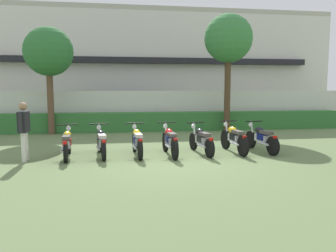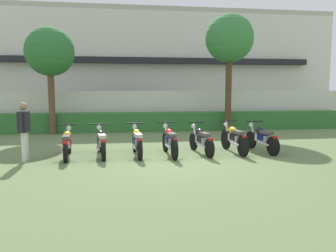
{
  "view_description": "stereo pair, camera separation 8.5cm",
  "coord_description": "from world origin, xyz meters",
  "px_view_note": "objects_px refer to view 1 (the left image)",
  "views": [
    {
      "loc": [
        -1.47,
        -8.84,
        1.99
      ],
      "look_at": [
        0.0,
        1.18,
        0.85
      ],
      "focal_mm": 34.99,
      "sensor_mm": 36.0,
      "label": 1
    },
    {
      "loc": [
        -1.39,
        -8.85,
        1.99
      ],
      "look_at": [
        0.0,
        1.18,
        0.85
      ],
      "focal_mm": 34.99,
      "sensor_mm": 36.0,
      "label": 2
    }
  ],
  "objects_px": {
    "tree_far_side": "(228,40)",
    "motorcycle_in_row_2": "(137,141)",
    "parked_car": "(117,108)",
    "inspector_person": "(24,127)",
    "motorcycle_in_row_3": "(170,141)",
    "tree_near_inspector": "(49,53)",
    "motorcycle_in_row_5": "(234,138)",
    "motorcycle_in_row_1": "(101,142)",
    "motorcycle_in_row_6": "(261,138)",
    "motorcycle_in_row_4": "(201,140)",
    "motorcycle_in_row_0": "(67,143)"
  },
  "relations": [
    {
      "from": "parked_car",
      "to": "motorcycle_in_row_1",
      "type": "height_order",
      "value": "parked_car"
    },
    {
      "from": "parked_car",
      "to": "motorcycle_in_row_3",
      "type": "xyz_separation_m",
      "value": [
        1.62,
        -8.81,
        -0.48
      ]
    },
    {
      "from": "motorcycle_in_row_2",
      "to": "motorcycle_in_row_1",
      "type": "bearing_deg",
      "value": 82.0
    },
    {
      "from": "motorcycle_in_row_4",
      "to": "tree_far_side",
      "type": "bearing_deg",
      "value": -34.41
    },
    {
      "from": "tree_far_side",
      "to": "motorcycle_in_row_6",
      "type": "bearing_deg",
      "value": -95.97
    },
    {
      "from": "motorcycle_in_row_3",
      "to": "inspector_person",
      "type": "xyz_separation_m",
      "value": [
        -4.1,
        -0.19,
        0.51
      ]
    },
    {
      "from": "tree_far_side",
      "to": "motorcycle_in_row_3",
      "type": "bearing_deg",
      "value": -124.19
    },
    {
      "from": "motorcycle_in_row_6",
      "to": "tree_near_inspector",
      "type": "bearing_deg",
      "value": 47.43
    },
    {
      "from": "motorcycle_in_row_2",
      "to": "motorcycle_in_row_4",
      "type": "xyz_separation_m",
      "value": [
        1.98,
        0.03,
        -0.01
      ]
    },
    {
      "from": "parked_car",
      "to": "inspector_person",
      "type": "distance_m",
      "value": 9.34
    },
    {
      "from": "tree_far_side",
      "to": "motorcycle_in_row_1",
      "type": "xyz_separation_m",
      "value": [
        -5.55,
        -4.99,
        -3.8
      ]
    },
    {
      "from": "parked_car",
      "to": "motorcycle_in_row_4",
      "type": "relative_size",
      "value": 2.44
    },
    {
      "from": "inspector_person",
      "to": "motorcycle_in_row_3",
      "type": "bearing_deg",
      "value": 2.68
    },
    {
      "from": "motorcycle_in_row_1",
      "to": "motorcycle_in_row_0",
      "type": "bearing_deg",
      "value": 86.3
    },
    {
      "from": "motorcycle_in_row_4",
      "to": "motorcycle_in_row_6",
      "type": "distance_m",
      "value": 1.98
    },
    {
      "from": "parked_car",
      "to": "motorcycle_in_row_3",
      "type": "bearing_deg",
      "value": -83.2
    },
    {
      "from": "motorcycle_in_row_5",
      "to": "motorcycle_in_row_1",
      "type": "bearing_deg",
      "value": 84.93
    },
    {
      "from": "motorcycle_in_row_4",
      "to": "inspector_person",
      "type": "xyz_separation_m",
      "value": [
        -5.1,
        -0.32,
        0.53
      ]
    },
    {
      "from": "tree_far_side",
      "to": "motorcycle_in_row_2",
      "type": "bearing_deg",
      "value": -131.54
    },
    {
      "from": "motorcycle_in_row_1",
      "to": "parked_car",
      "type": "bearing_deg",
      "value": -11.48
    },
    {
      "from": "tree_near_inspector",
      "to": "motorcycle_in_row_5",
      "type": "distance_m",
      "value": 8.96
    },
    {
      "from": "parked_car",
      "to": "tree_near_inspector",
      "type": "relative_size",
      "value": 0.99
    },
    {
      "from": "motorcycle_in_row_2",
      "to": "motorcycle_in_row_3",
      "type": "height_order",
      "value": "motorcycle_in_row_3"
    },
    {
      "from": "motorcycle_in_row_0",
      "to": "motorcycle_in_row_5",
      "type": "height_order",
      "value": "motorcycle_in_row_5"
    },
    {
      "from": "parked_car",
      "to": "tree_near_inspector",
      "type": "bearing_deg",
      "value": -133.75
    },
    {
      "from": "parked_car",
      "to": "motorcycle_in_row_4",
      "type": "bearing_deg",
      "value": -76.81
    },
    {
      "from": "tree_far_side",
      "to": "motorcycle_in_row_0",
      "type": "height_order",
      "value": "tree_far_side"
    },
    {
      "from": "motorcycle_in_row_1",
      "to": "inspector_person",
      "type": "height_order",
      "value": "inspector_person"
    },
    {
      "from": "motorcycle_in_row_3",
      "to": "motorcycle_in_row_4",
      "type": "relative_size",
      "value": 1.02
    },
    {
      "from": "tree_near_inspector",
      "to": "motorcycle_in_row_3",
      "type": "bearing_deg",
      "value": -50.24
    },
    {
      "from": "motorcycle_in_row_2",
      "to": "motorcycle_in_row_6",
      "type": "height_order",
      "value": "motorcycle_in_row_2"
    },
    {
      "from": "motorcycle_in_row_2",
      "to": "motorcycle_in_row_3",
      "type": "distance_m",
      "value": 0.98
    },
    {
      "from": "tree_near_inspector",
      "to": "motorcycle_in_row_4",
      "type": "bearing_deg",
      "value": -43.79
    },
    {
      "from": "inspector_person",
      "to": "motorcycle_in_row_1",
      "type": "bearing_deg",
      "value": 9.91
    },
    {
      "from": "motorcycle_in_row_0",
      "to": "tree_far_side",
      "type": "bearing_deg",
      "value": -56.81
    },
    {
      "from": "parked_car",
      "to": "inspector_person",
      "type": "xyz_separation_m",
      "value": [
        -2.48,
        -9.0,
        0.03
      ]
    },
    {
      "from": "motorcycle_in_row_5",
      "to": "motorcycle_in_row_4",
      "type": "bearing_deg",
      "value": 86.46
    },
    {
      "from": "tree_near_inspector",
      "to": "motorcycle_in_row_6",
      "type": "bearing_deg",
      "value": -35.02
    },
    {
      "from": "parked_car",
      "to": "motorcycle_in_row_5",
      "type": "relative_size",
      "value": 2.39
    },
    {
      "from": "tree_near_inspector",
      "to": "tree_far_side",
      "type": "xyz_separation_m",
      "value": [
        8.0,
        -0.24,
        0.68
      ]
    },
    {
      "from": "tree_far_side",
      "to": "motorcycle_in_row_3",
      "type": "xyz_separation_m",
      "value": [
        -3.5,
        -5.16,
        -3.79
      ]
    },
    {
      "from": "parked_car",
      "to": "motorcycle_in_row_3",
      "type": "relative_size",
      "value": 2.38
    },
    {
      "from": "parked_car",
      "to": "motorcycle_in_row_5",
      "type": "distance_m",
      "value": 9.42
    },
    {
      "from": "motorcycle_in_row_3",
      "to": "parked_car",
      "type": "bearing_deg",
      "value": 6.72
    },
    {
      "from": "motorcycle_in_row_6",
      "to": "inspector_person",
      "type": "relative_size",
      "value": 1.15
    },
    {
      "from": "parked_car",
      "to": "inspector_person",
      "type": "relative_size",
      "value": 2.82
    },
    {
      "from": "parked_car",
      "to": "motorcycle_in_row_4",
      "type": "distance_m",
      "value": 9.08
    },
    {
      "from": "motorcycle_in_row_1",
      "to": "motorcycle_in_row_2",
      "type": "distance_m",
      "value": 1.07
    },
    {
      "from": "parked_car",
      "to": "motorcycle_in_row_0",
      "type": "distance_m",
      "value": 8.85
    },
    {
      "from": "tree_near_inspector",
      "to": "motorcycle_in_row_3",
      "type": "xyz_separation_m",
      "value": [
        4.5,
        -5.4,
        -3.11
      ]
    }
  ]
}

